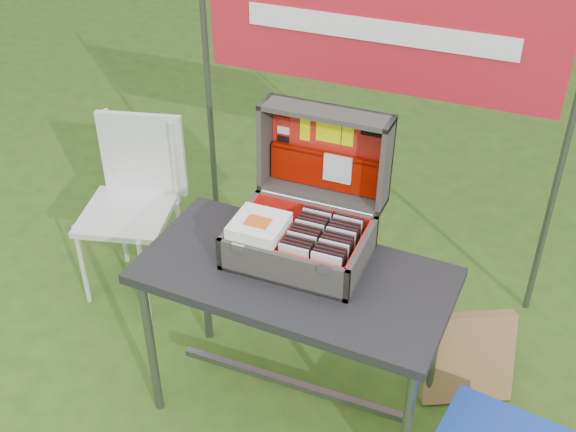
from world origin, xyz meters
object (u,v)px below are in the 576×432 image
at_px(chair, 127,216).
at_px(cardboard_box, 467,358).
at_px(table, 294,342).
at_px(suitcase, 305,195).

bearing_deg(chair, cardboard_box, -16.09).
bearing_deg(chair, table, -35.52).
distance_m(table, chair, 1.09).
xyz_separation_m(chair, cardboard_box, (1.66, -0.06, -0.25)).
bearing_deg(cardboard_box, chair, 151.40).
bearing_deg(cardboard_box, suitcase, 169.82).
bearing_deg(cardboard_box, table, -178.83).
relative_size(table, chair, 1.29).
bearing_deg(suitcase, table, -83.86).
bearing_deg(table, cardboard_box, 30.40).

